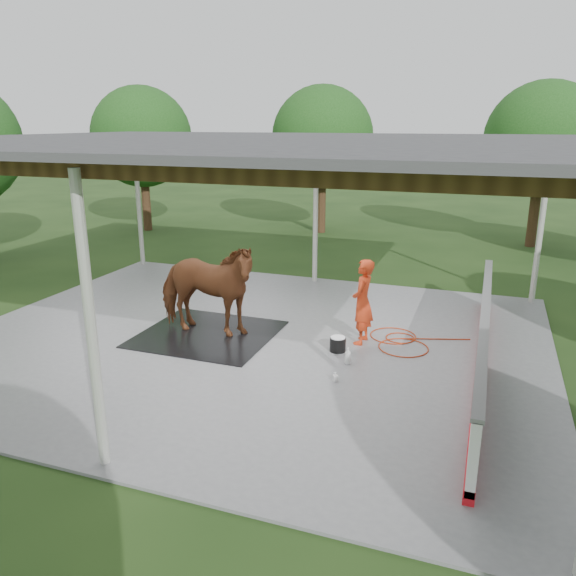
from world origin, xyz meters
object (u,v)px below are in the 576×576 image
(horse, at_px, (206,288))
(wash_bucket, at_px, (338,344))
(dasher_board, at_px, (482,343))
(handler, at_px, (363,302))

(horse, bearing_deg, wash_bucket, -89.00)
(dasher_board, height_order, horse, horse)
(horse, height_order, wash_bucket, horse)
(dasher_board, bearing_deg, horse, -179.28)
(dasher_board, height_order, wash_bucket, dasher_board)
(dasher_board, relative_size, wash_bucket, 25.17)
(horse, relative_size, handler, 1.36)
(horse, distance_m, wash_bucket, 2.97)
(handler, bearing_deg, horse, -74.68)
(handler, xyz_separation_m, wash_bucket, (-0.33, -0.61, -0.72))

